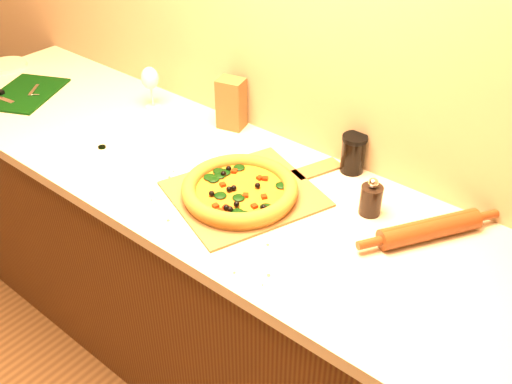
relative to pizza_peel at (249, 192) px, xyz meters
The scene contains 12 objects.
cabinet 0.47m from the pizza_peel, behind, with size 2.80×0.65×0.86m, color #411F0E.
countertop 0.04m from the pizza_peel, behind, with size 2.84×0.68×0.04m, color beige.
pizza_peel is the anchor object (origin of this frame).
pizza 0.04m from the pizza_peel, 99.37° to the right, with size 0.34×0.34×0.05m.
cutting_board 1.11m from the pizza_peel, behind, with size 0.34×0.38×0.02m.
bottle_cap 0.56m from the pizza_peel, 168.52° to the right, with size 0.03×0.03×0.01m, color black.
pepper_grinder 0.36m from the pizza_peel, 23.86° to the left, with size 0.06×0.06×0.12m.
rolling_pin 0.53m from the pizza_peel, 16.47° to the left, with size 0.25×0.37×0.06m.
wine_glass 0.68m from the pizza_peel, 162.65° to the left, with size 0.06×0.06×0.16m.
paper_bag 0.42m from the pizza_peel, 138.16° to the left, with size 0.09×0.07×0.18m, color brown.
dark_jar 0.35m from the pizza_peel, 59.94° to the left, with size 0.08×0.08×0.13m.
side_plate 1.40m from the pizza_peel, behind, with size 0.17×0.17×0.02m, color beige.
Camera 1 is at (0.92, 0.37, 1.90)m, focal length 40.00 mm.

